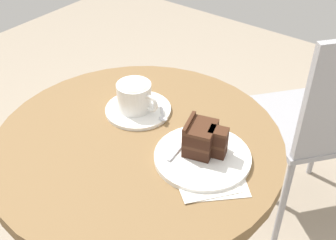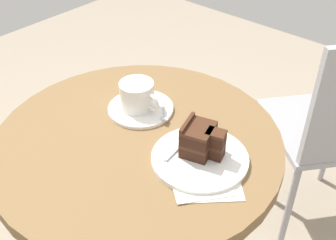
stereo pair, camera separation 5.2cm
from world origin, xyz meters
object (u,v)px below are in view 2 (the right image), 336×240
Objects in this scene: teaspoon at (164,111)px; cake_plate at (200,158)px; fork at (188,138)px; napkin at (204,179)px; coffee_cup at (137,95)px; cake_slice at (200,140)px; saucer at (141,108)px.

cake_plate is (0.17, -0.08, -0.00)m from teaspoon.
teaspoon is at bearing 61.54° from fork.
teaspoon is 0.25m from napkin.
coffee_cup reaches higher than teaspoon.
teaspoon is 0.43× the size of napkin.
coffee_cup is at bearing 170.85° from cake_slice.
saucer is at bearing 75.76° from fork.
coffee_cup reaches higher than fork.
coffee_cup is 1.43× the size of teaspoon.
teaspoon is (0.07, 0.03, -0.03)m from coffee_cup.
fork is 0.78× the size of napkin.
saucer is 0.24m from cake_plate.
coffee_cup is 1.16× the size of cake_slice.
napkin is (0.28, -0.09, -0.04)m from coffee_cup.
coffee_cup is at bearing -111.05° from teaspoon.
coffee_cup is 0.23m from cake_slice.
saucer is at bearing 169.64° from cake_slice.
fork is (0.17, -0.02, 0.01)m from saucer.
fork is (0.18, -0.02, -0.03)m from coffee_cup.
napkin is at bearing 18.26° from teaspoon.
fork is (0.12, -0.05, 0.00)m from teaspoon.
cake_plate is at bearing -50.92° from cake_slice.
coffee_cup is at bearing 162.44° from napkin.
saucer is 1.12× the size of fork.
coffee_cup is 0.79× the size of fork.
saucer is 0.87× the size of napkin.
saucer is at bearing -112.34° from teaspoon.
teaspoon is at bearing 158.74° from cake_slice.
cake_plate is (0.24, -0.05, -0.04)m from coffee_cup.
teaspoon is 0.12m from fork.
saucer is 0.23m from cake_slice.
saucer is at bearing 161.37° from napkin.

